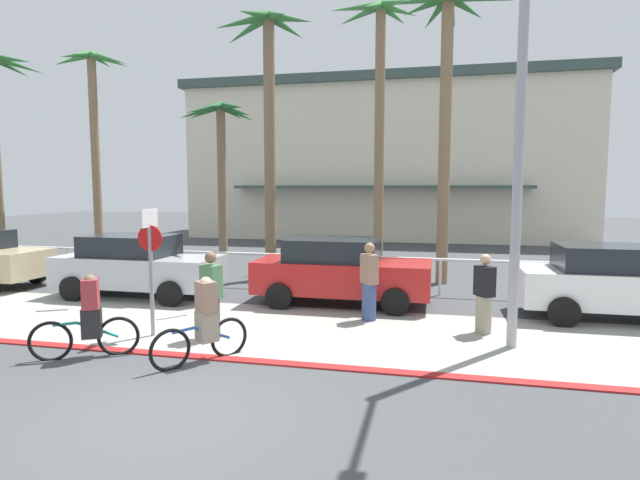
{
  "coord_description": "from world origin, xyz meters",
  "views": [
    {
      "loc": [
        3.44,
        -5.87,
        2.98
      ],
      "look_at": [
        0.73,
        6.0,
        1.73
      ],
      "focal_mm": 28.82,
      "sensor_mm": 36.0,
      "label": 1
    }
  ],
  "objects_px": {
    "palm_tree_3": "(267,86)",
    "cyclist_blue_1": "(204,322)",
    "car_silver_1": "(137,265)",
    "car_white_3": "(620,282)",
    "stop_sign_bike_lane": "(150,254)",
    "palm_tree_1": "(94,106)",
    "palm_tree_4": "(378,78)",
    "pedestrian_2": "(211,299)",
    "cyclist_teal_0": "(89,318)",
    "car_red_2": "(340,271)",
    "streetlight_curb": "(522,112)",
    "palm_tree_2": "(220,136)",
    "pedestrian_0": "(484,297)",
    "pedestrian_1": "(369,285)",
    "palm_tree_5": "(446,66)"
  },
  "relations": [
    {
      "from": "stop_sign_bike_lane",
      "to": "palm_tree_2",
      "type": "relative_size",
      "value": 0.4
    },
    {
      "from": "palm_tree_3",
      "to": "pedestrian_1",
      "type": "height_order",
      "value": "palm_tree_3"
    },
    {
      "from": "palm_tree_1",
      "to": "cyclist_blue_1",
      "type": "height_order",
      "value": "palm_tree_1"
    },
    {
      "from": "stop_sign_bike_lane",
      "to": "palm_tree_2",
      "type": "xyz_separation_m",
      "value": [
        -3.19,
        10.75,
        3.4
      ]
    },
    {
      "from": "stop_sign_bike_lane",
      "to": "palm_tree_2",
      "type": "bearing_deg",
      "value": 106.55
    },
    {
      "from": "palm_tree_3",
      "to": "cyclist_blue_1",
      "type": "height_order",
      "value": "palm_tree_3"
    },
    {
      "from": "stop_sign_bike_lane",
      "to": "car_red_2",
      "type": "distance_m",
      "value": 4.87
    },
    {
      "from": "palm_tree_1",
      "to": "palm_tree_4",
      "type": "bearing_deg",
      "value": -4.74
    },
    {
      "from": "stop_sign_bike_lane",
      "to": "cyclist_blue_1",
      "type": "height_order",
      "value": "stop_sign_bike_lane"
    },
    {
      "from": "pedestrian_1",
      "to": "pedestrian_2",
      "type": "distance_m",
      "value": 3.51
    },
    {
      "from": "streetlight_curb",
      "to": "pedestrian_1",
      "type": "bearing_deg",
      "value": 150.84
    },
    {
      "from": "streetlight_curb",
      "to": "pedestrian_0",
      "type": "height_order",
      "value": "streetlight_curb"
    },
    {
      "from": "palm_tree_2",
      "to": "pedestrian_0",
      "type": "bearing_deg",
      "value": -43.24
    },
    {
      "from": "stop_sign_bike_lane",
      "to": "palm_tree_1",
      "type": "relative_size",
      "value": 0.29
    },
    {
      "from": "palm_tree_1",
      "to": "palm_tree_2",
      "type": "height_order",
      "value": "palm_tree_1"
    },
    {
      "from": "palm_tree_3",
      "to": "cyclist_teal_0",
      "type": "xyz_separation_m",
      "value": [
        -0.58,
        -8.18,
        -5.48
      ]
    },
    {
      "from": "palm_tree_2",
      "to": "palm_tree_3",
      "type": "height_order",
      "value": "palm_tree_3"
    },
    {
      "from": "streetlight_curb",
      "to": "palm_tree_1",
      "type": "height_order",
      "value": "palm_tree_1"
    },
    {
      "from": "stop_sign_bike_lane",
      "to": "car_silver_1",
      "type": "height_order",
      "value": "stop_sign_bike_lane"
    },
    {
      "from": "palm_tree_1",
      "to": "pedestrian_0",
      "type": "relative_size",
      "value": 5.35
    },
    {
      "from": "car_red_2",
      "to": "palm_tree_5",
      "type": "bearing_deg",
      "value": 54.44
    },
    {
      "from": "palm_tree_2",
      "to": "car_red_2",
      "type": "relative_size",
      "value": 1.46
    },
    {
      "from": "palm_tree_3",
      "to": "cyclist_blue_1",
      "type": "relative_size",
      "value": 5.64
    },
    {
      "from": "pedestrian_1",
      "to": "streetlight_curb",
      "type": "bearing_deg",
      "value": -29.16
    },
    {
      "from": "palm_tree_4",
      "to": "cyclist_teal_0",
      "type": "height_order",
      "value": "palm_tree_4"
    },
    {
      "from": "car_silver_1",
      "to": "car_white_3",
      "type": "relative_size",
      "value": 1.0
    },
    {
      "from": "car_red_2",
      "to": "cyclist_blue_1",
      "type": "bearing_deg",
      "value": -107.0
    },
    {
      "from": "palm_tree_4",
      "to": "pedestrian_0",
      "type": "distance_m",
      "value": 10.63
    },
    {
      "from": "car_red_2",
      "to": "pedestrian_2",
      "type": "xyz_separation_m",
      "value": [
        -1.9,
        -3.55,
        -0.06
      ]
    },
    {
      "from": "palm_tree_5",
      "to": "car_red_2",
      "type": "xyz_separation_m",
      "value": [
        -2.54,
        -3.56,
        -5.72
      ]
    },
    {
      "from": "pedestrian_1",
      "to": "car_white_3",
      "type": "bearing_deg",
      "value": 13.44
    },
    {
      "from": "cyclist_blue_1",
      "to": "cyclist_teal_0",
      "type": "bearing_deg",
      "value": -173.94
    },
    {
      "from": "cyclist_blue_1",
      "to": "car_white_3",
      "type": "bearing_deg",
      "value": 30.49
    },
    {
      "from": "pedestrian_1",
      "to": "palm_tree_3",
      "type": "bearing_deg",
      "value": 130.02
    },
    {
      "from": "palm_tree_2",
      "to": "pedestrian_2",
      "type": "distance_m",
      "value": 12.31
    },
    {
      "from": "car_white_3",
      "to": "streetlight_curb",
      "type": "bearing_deg",
      "value": -132.27
    },
    {
      "from": "cyclist_teal_0",
      "to": "pedestrian_2",
      "type": "relative_size",
      "value": 0.93
    },
    {
      "from": "stop_sign_bike_lane",
      "to": "pedestrian_0",
      "type": "relative_size",
      "value": 1.56
    },
    {
      "from": "streetlight_curb",
      "to": "car_red_2",
      "type": "height_order",
      "value": "streetlight_curb"
    },
    {
      "from": "palm_tree_1",
      "to": "car_red_2",
      "type": "xyz_separation_m",
      "value": [
        12.18,
        -7.17,
        -5.62
      ]
    },
    {
      "from": "streetlight_curb",
      "to": "pedestrian_2",
      "type": "distance_m",
      "value": 6.67
    },
    {
      "from": "streetlight_curb",
      "to": "car_silver_1",
      "type": "distance_m",
      "value": 10.3
    },
    {
      "from": "palm_tree_3",
      "to": "palm_tree_4",
      "type": "distance_m",
      "value": 4.4
    },
    {
      "from": "palm_tree_3",
      "to": "palm_tree_4",
      "type": "bearing_deg",
      "value": 43.04
    },
    {
      "from": "palm_tree_5",
      "to": "palm_tree_2",
      "type": "bearing_deg",
      "value": 158.15
    },
    {
      "from": "palm_tree_4",
      "to": "pedestrian_2",
      "type": "height_order",
      "value": "palm_tree_4"
    },
    {
      "from": "stop_sign_bike_lane",
      "to": "pedestrian_2",
      "type": "relative_size",
      "value": 1.47
    },
    {
      "from": "pedestrian_0",
      "to": "palm_tree_5",
      "type": "bearing_deg",
      "value": 98.17
    },
    {
      "from": "palm_tree_2",
      "to": "palm_tree_4",
      "type": "height_order",
      "value": "palm_tree_4"
    },
    {
      "from": "pedestrian_2",
      "to": "car_white_3",
      "type": "bearing_deg",
      "value": 22.2
    }
  ]
}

